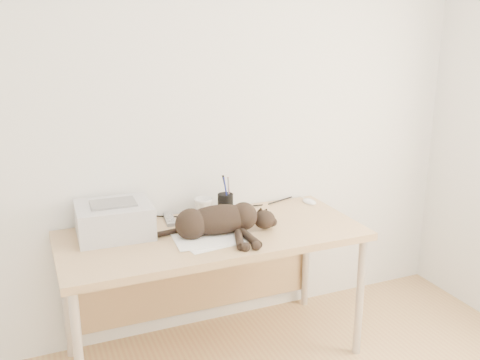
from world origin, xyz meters
name	(u,v)px	position (x,y,z in m)	size (l,w,h in m)	color
wall_back	(189,117)	(0.00, 1.75, 1.30)	(3.50, 3.50, 0.00)	white
desk	(208,249)	(0.00, 1.48, 0.61)	(1.60, 0.70, 0.74)	tan
printer	(114,219)	(-0.48, 1.55, 0.83)	(0.39, 0.33, 0.18)	silver
papers	(210,239)	(-0.05, 1.29, 0.74)	(0.38, 0.28, 0.01)	white
cat	(216,222)	(0.00, 1.35, 0.81)	(0.73, 0.37, 0.17)	black
mug	(204,207)	(0.04, 1.66, 0.79)	(0.11, 0.11, 0.10)	white
pen_cup	(225,204)	(0.16, 1.62, 0.80)	(0.09, 0.09, 0.23)	black
remote_grey	(170,219)	(-0.16, 1.64, 0.75)	(0.05, 0.18, 0.02)	slate
remote_black	(267,219)	(0.34, 1.44, 0.75)	(0.05, 0.19, 0.02)	black
mouse	(309,200)	(0.72, 1.62, 0.76)	(0.06, 0.11, 0.04)	white
cable_tangle	(194,213)	(0.00, 1.70, 0.75)	(1.36, 0.08, 0.01)	black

